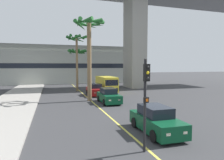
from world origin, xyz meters
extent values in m
cube|color=#DBCC4C|center=(0.00, 24.00, 0.00)|extent=(0.14, 56.00, 0.01)
cube|color=gray|center=(10.32, 33.55, 8.13)|extent=(2.80, 4.40, 16.26)
cube|color=#ADB2A8|center=(0.00, 47.35, 3.59)|extent=(34.54, 8.00, 7.18)
cube|color=gray|center=(0.00, 47.35, 7.78)|extent=(33.85, 7.20, 1.20)
cube|color=black|center=(0.00, 43.33, 3.95)|extent=(31.08, 0.04, 1.00)
cube|color=#0C4728|center=(1.55, 10.32, 0.58)|extent=(1.76, 4.13, 0.80)
cube|color=black|center=(1.55, 10.47, 1.26)|extent=(1.43, 2.07, 0.60)
cube|color=#F2EDCC|center=(1.99, 8.30, 0.63)|extent=(0.24, 0.08, 0.14)
cube|color=#F2EDCC|center=(1.05, 8.32, 0.63)|extent=(0.24, 0.08, 0.14)
cylinder|color=black|center=(2.34, 9.03, 0.32)|extent=(0.23, 0.64, 0.64)
cylinder|color=black|center=(0.73, 9.06, 0.32)|extent=(0.23, 0.64, 0.64)
cylinder|color=black|center=(2.38, 11.58, 0.32)|extent=(0.23, 0.64, 0.64)
cylinder|color=black|center=(0.76, 11.60, 0.32)|extent=(0.23, 0.64, 0.64)
cube|color=#0C4728|center=(1.55, 20.17, 0.58)|extent=(1.72, 4.11, 0.80)
cube|color=black|center=(1.55, 20.32, 1.26)|extent=(1.40, 2.06, 0.60)
cube|color=#F2EDCC|center=(2.01, 18.16, 0.63)|extent=(0.24, 0.08, 0.14)
cube|color=#F2EDCC|center=(1.07, 18.17, 0.63)|extent=(0.24, 0.08, 0.14)
cylinder|color=black|center=(2.35, 18.90, 0.32)|extent=(0.22, 0.64, 0.64)
cylinder|color=black|center=(0.73, 18.91, 0.32)|extent=(0.22, 0.64, 0.64)
cylinder|color=black|center=(2.36, 21.44, 0.32)|extent=(0.22, 0.64, 0.64)
cylinder|color=black|center=(0.75, 21.45, 0.32)|extent=(0.22, 0.64, 0.64)
cube|color=maroon|center=(1.32, 25.86, 0.58)|extent=(1.76, 4.13, 0.80)
cube|color=black|center=(1.32, 26.01, 1.26)|extent=(1.43, 2.07, 0.60)
cube|color=#F2EDCC|center=(1.82, 23.85, 0.63)|extent=(0.24, 0.08, 0.14)
cube|color=#F2EDCC|center=(0.88, 23.84, 0.63)|extent=(0.24, 0.08, 0.14)
cylinder|color=black|center=(2.15, 24.60, 0.32)|extent=(0.23, 0.64, 0.64)
cylinder|color=black|center=(0.53, 24.57, 0.32)|extent=(0.23, 0.64, 0.64)
cylinder|color=black|center=(2.11, 27.14, 0.32)|extent=(0.23, 0.64, 0.64)
cylinder|color=black|center=(0.49, 27.11, 0.32)|extent=(0.23, 0.64, 0.64)
cube|color=yellow|center=(3.44, 27.97, 1.31)|extent=(2.08, 5.23, 2.10)
cube|color=black|center=(3.48, 25.41, 1.66)|extent=(1.80, 0.11, 0.80)
cube|color=black|center=(3.48, 25.35, 0.73)|extent=(1.70, 0.09, 0.44)
cylinder|color=black|center=(4.41, 26.43, 0.38)|extent=(0.27, 0.76, 0.76)
cylinder|color=black|center=(2.51, 26.40, 0.38)|extent=(0.27, 0.76, 0.76)
cylinder|color=black|center=(4.37, 29.55, 0.38)|extent=(0.27, 0.76, 0.76)
cylinder|color=black|center=(2.47, 29.52, 0.38)|extent=(0.27, 0.76, 0.76)
cylinder|color=black|center=(-0.25, 8.21, 2.10)|extent=(0.12, 0.12, 4.20)
cube|color=black|center=(-0.25, 8.07, 3.60)|extent=(0.24, 0.20, 0.76)
sphere|color=black|center=(-0.25, 7.97, 3.84)|extent=(0.14, 0.14, 0.14)
sphere|color=yellow|center=(-0.25, 7.97, 3.60)|extent=(0.14, 0.14, 0.14)
sphere|color=black|center=(-0.25, 7.97, 3.36)|extent=(0.14, 0.14, 0.14)
cube|color=black|center=(-0.25, 8.09, 2.40)|extent=(0.20, 0.16, 0.24)
cube|color=orange|center=(-0.25, 8.01, 2.40)|extent=(0.12, 0.03, 0.12)
cylinder|color=brown|center=(-0.36, 31.25, 4.12)|extent=(0.33, 0.33, 8.24)
sphere|color=#236028|center=(-0.36, 31.25, 8.39)|extent=(0.60, 0.60, 0.60)
cone|color=#236028|center=(0.71, 31.17, 8.11)|extent=(0.61, 2.23, 0.98)
cone|color=#236028|center=(0.04, 32.25, 8.03)|extent=(2.19, 1.22, 1.11)
cone|color=#236028|center=(-0.94, 32.16, 8.07)|extent=(2.09, 1.55, 1.03)
cone|color=#236028|center=(-1.44, 31.17, 8.14)|extent=(0.61, 2.23, 0.92)
cone|color=#236028|center=(-0.88, 30.30, 8.05)|extent=(2.13, 1.44, 1.07)
cone|color=#236028|center=(0.18, 30.32, 8.09)|extent=(2.12, 1.49, 1.00)
cylinder|color=brown|center=(-0.16, 22.00, 4.30)|extent=(0.47, 0.47, 8.60)
sphere|color=#236028|center=(-0.16, 22.00, 8.75)|extent=(0.60, 0.60, 0.60)
cone|color=#236028|center=(0.94, 21.84, 8.51)|extent=(0.75, 2.31, 0.89)
cone|color=#236028|center=(0.66, 22.75, 8.56)|extent=(1.86, 1.97, 0.80)
cone|color=#236028|center=(-0.10, 23.11, 8.50)|extent=(2.29, 0.56, 0.91)
cone|color=#236028|center=(-1.00, 22.73, 8.38)|extent=(1.81, 1.98, 1.11)
cone|color=#236028|center=(-1.27, 21.98, 8.52)|extent=(0.48, 2.27, 0.87)
cone|color=#236028|center=(-0.91, 21.17, 8.53)|extent=(1.97, 1.85, 0.85)
cone|color=#236028|center=(-0.04, 20.89, 8.51)|extent=(2.30, 0.68, 0.89)
cone|color=#236028|center=(0.60, 21.19, 8.48)|extent=(1.95, 1.87, 0.95)
cylinder|color=brown|center=(0.32, 36.38, 3.26)|extent=(0.32, 0.32, 6.51)
sphere|color=#236028|center=(0.32, 36.38, 6.66)|extent=(0.60, 0.60, 0.60)
cone|color=#236028|center=(1.44, 36.53, 6.38)|extent=(0.75, 2.33, 0.97)
cone|color=#236028|center=(1.17, 37.12, 6.36)|extent=(1.83, 2.02, 1.00)
cone|color=#236028|center=(0.62, 37.47, 6.38)|extent=(2.33, 1.03, 0.98)
cone|color=#236028|center=(-0.28, 37.33, 6.43)|extent=(2.18, 1.59, 0.89)
cone|color=#236028|center=(-0.78, 36.63, 6.33)|extent=(0.94, 2.33, 1.06)
cone|color=#236028|center=(-0.78, 36.15, 6.39)|extent=(0.90, 2.33, 0.96)
cone|color=#236028|center=(-0.35, 35.48, 6.44)|extent=(2.10, 1.72, 0.86)
cone|color=#236028|center=(0.55, 35.28, 6.40)|extent=(2.34, 0.89, 0.94)
cone|color=#236028|center=(1.14, 35.60, 6.29)|extent=(1.89, 1.95, 1.12)
camera|label=1|loc=(-4.24, 0.26, 3.89)|focal=31.82mm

